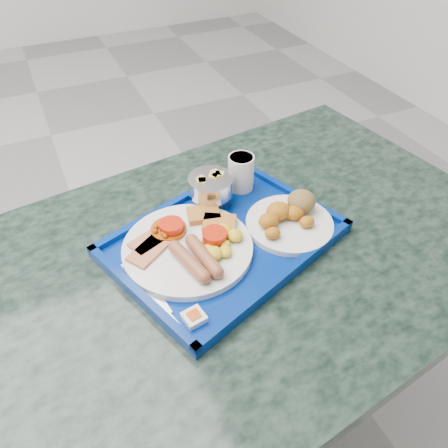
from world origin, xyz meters
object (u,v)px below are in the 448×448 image
(table, at_px, (243,301))
(fruit_bowl, at_px, (211,186))
(tray, at_px, (224,240))
(bread_plate, at_px, (290,217))
(main_plate, at_px, (191,245))
(juice_cup, at_px, (241,171))

(table, bearing_deg, fruit_bowl, 95.53)
(tray, xyz_separation_m, fruit_bowl, (0.02, 0.12, 0.05))
(tray, bearing_deg, bread_plate, -7.28)
(tray, distance_m, bread_plate, 0.15)
(main_plate, distance_m, fruit_bowl, 0.16)
(table, height_order, tray, tray)
(tray, distance_m, juice_cup, 0.19)
(bread_plate, distance_m, fruit_bowl, 0.19)
(table, relative_size, juice_cup, 14.89)
(main_plate, bearing_deg, table, -11.44)
(bread_plate, bearing_deg, tray, 172.72)
(main_plate, bearing_deg, bread_plate, -4.22)
(juice_cup, bearing_deg, bread_plate, -77.36)
(table, distance_m, fruit_bowl, 0.29)
(tray, relative_size, juice_cup, 6.30)
(main_plate, xyz_separation_m, bread_plate, (0.22, -0.02, 0.01))
(bread_plate, height_order, juice_cup, juice_cup)
(table, bearing_deg, tray, 146.75)
(main_plate, bearing_deg, juice_cup, 38.51)
(bread_plate, xyz_separation_m, fruit_bowl, (-0.12, 0.14, 0.03))
(bread_plate, bearing_deg, table, -176.62)
(main_plate, distance_m, bread_plate, 0.22)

